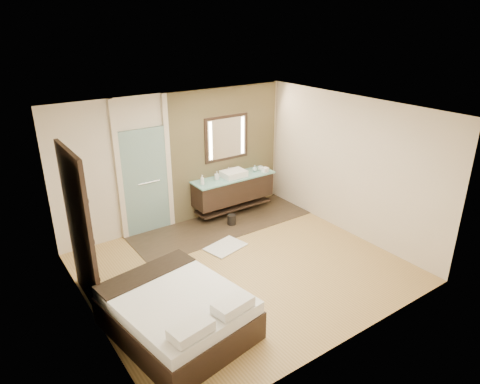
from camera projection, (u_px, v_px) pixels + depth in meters
floor at (243, 268)px, 7.37m from camera, size 5.00×5.00×0.00m
tile_strip at (222, 224)px, 8.89m from camera, size 3.80×1.30×0.01m
stone_wall at (225, 151)px, 9.11m from camera, size 2.60×0.08×2.70m
vanity at (233, 189)px, 9.18m from camera, size 1.85×0.55×0.88m
mirror_unit at (227, 138)px, 8.95m from camera, size 1.06×0.04×0.96m
frosted_door at (145, 178)px, 8.20m from camera, size 1.10×0.12×2.70m
shoji_partition at (80, 229)px, 6.07m from camera, size 0.06×1.20×2.40m
bed at (177, 312)px, 5.78m from camera, size 1.80×2.11×0.73m
bath_mat at (225, 247)px, 7.99m from camera, size 0.81×0.65×0.02m
waste_bin at (232, 220)px, 8.84m from camera, size 0.23×0.23×0.22m
tissue_box at (265, 170)px, 9.31m from camera, size 0.13×0.13×0.10m
soap_bottle_a at (202, 180)px, 8.57m from camera, size 0.08×0.08×0.21m
soap_bottle_b at (217, 175)px, 8.85m from camera, size 0.10×0.10×0.18m
soap_bottle_c at (255, 168)px, 9.34m from camera, size 0.11×0.11×0.14m
cup at (261, 168)px, 9.42m from camera, size 0.15×0.15×0.09m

